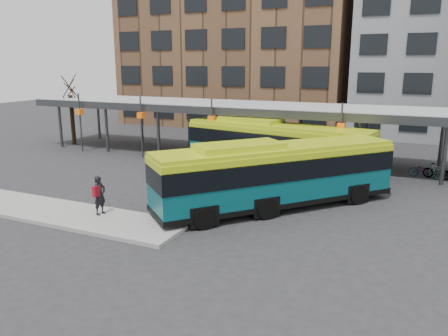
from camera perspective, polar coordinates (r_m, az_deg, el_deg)
ground at (r=22.08m, az=-5.48°, el=-5.52°), size 120.00×120.00×0.00m
boarding_island at (r=23.05m, az=-21.32°, el=-5.35°), size 14.00×3.00×0.18m
canopy at (r=32.85m, az=5.48°, el=7.77°), size 40.00×6.53×4.80m
tree at (r=41.66m, az=-19.21°, el=6.27°), size 1.64×1.64×5.60m
building_brick at (r=54.22m, az=2.06°, el=17.61°), size 26.00×14.00×22.00m
bus_front at (r=22.00m, az=6.76°, el=-0.68°), size 10.42×11.25×3.49m
bus_rear at (r=29.53m, az=6.77°, el=3.02°), size 13.06×4.89×3.52m
pedestrian at (r=21.44m, az=-15.96°, el=-3.42°), size 0.52×0.72×1.87m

